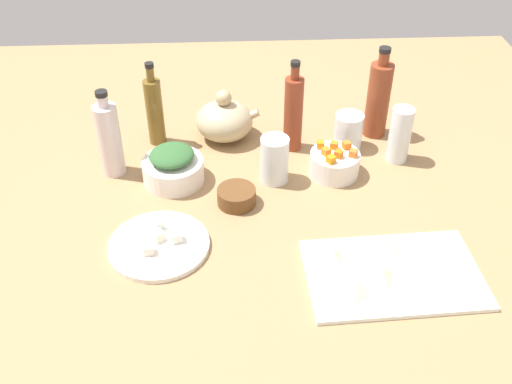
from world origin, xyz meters
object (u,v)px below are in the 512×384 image
object	(u,v)px
bowl_carrots	(334,164)
drinking_glass_1	(348,131)
bowl_greens	(173,171)
bottle_0	(109,139)
bottle_1	(293,112)
bottle_3	(378,99)
plate_tofu	(159,245)
drinking_glass_0	(400,135)
bottle_2	(155,110)
drinking_glass_2	(274,160)
cutting_board	(393,274)
teapot	(225,120)
bowl_small_side	(237,196)

from	to	relation	value
bowl_carrots	drinking_glass_1	bearing A→B (deg)	65.63
bowl_greens	bottle_0	bearing A→B (deg)	163.58
bottle_1	bottle_3	size ratio (longest dim) A/B	0.99
plate_tofu	drinking_glass_0	size ratio (longest dim) A/B	1.47
bottle_2	drinking_glass_2	distance (cm)	35.84
cutting_board	drinking_glass_1	world-z (taller)	drinking_glass_1
teapot	bottle_1	distance (cm)	19.51
bowl_greens	bottle_2	distance (cm)	20.01
bottle_3	teapot	bearing A→B (deg)	179.87
bowl_small_side	drinking_glass_2	world-z (taller)	drinking_glass_2
bowl_small_side	teapot	bearing A→B (deg)	94.82
teapot	bottle_0	distance (cm)	32.06
bowl_carrots	bottle_1	xyz separation A→B (cm)	(-9.35, 12.48, 7.71)
teapot	bowl_greens	bearing A→B (deg)	-123.70
plate_tofu	bowl_carrots	distance (cm)	48.95
bowl_greens	drinking_glass_0	xyz separation A→B (cm)	(57.31, 6.44, 4.51)
teapot	bottle_2	distance (cm)	18.81
cutting_board	bottle_2	size ratio (longest dim) A/B	1.53
bottle_1	bottle_2	xyz separation A→B (cm)	(-36.12, 4.61, -0.95)
bowl_greens	bowl_small_side	world-z (taller)	bowl_greens
bowl_greens	bottle_2	size ratio (longest dim) A/B	0.65
teapot	bottle_2	bearing A→B (deg)	-176.07
bottle_2	drinking_glass_0	xyz separation A→B (cm)	(62.72, -11.58, -2.31)
teapot	drinking_glass_2	size ratio (longest dim) A/B	1.43
cutting_board	bowl_greens	world-z (taller)	bowl_greens
bottle_1	bottle_3	world-z (taller)	bottle_3
plate_tofu	bowl_small_side	bearing A→B (deg)	39.99
cutting_board	drinking_glass_0	xyz separation A→B (cm)	(10.55, 41.69, 6.95)
drinking_glass_0	cutting_board	bearing A→B (deg)	-104.21
plate_tofu	teapot	world-z (taller)	teapot
plate_tofu	bottle_1	size ratio (longest dim) A/B	0.88
bottle_1	drinking_glass_1	bearing A→B (deg)	-1.99
cutting_board	drinking_glass_2	xyz separation A→B (cm)	(-21.92, 34.43, 5.46)
bowl_greens	bottle_3	bearing A→B (deg)	19.54
bottle_0	cutting_board	bearing A→B (deg)	-32.66
bowl_small_side	bottle_1	distance (cm)	29.19
bottle_0	bottle_1	bearing A→B (deg)	10.99
plate_tofu	bottle_0	xyz separation A→B (cm)	(-13.37, 28.70, 9.33)
bottle_1	drinking_glass_1	distance (cm)	15.89
bowl_carrots	bottle_1	world-z (taller)	bottle_1
bottle_3	bowl_small_side	bearing A→B (deg)	-143.20
drinking_glass_0	drinking_glass_2	size ratio (longest dim) A/B	1.25
cutting_board	bottle_1	size ratio (longest dim) A/B	1.42
bottle_2	plate_tofu	bearing A→B (deg)	-85.21
plate_tofu	bowl_greens	xyz separation A→B (cm)	(1.87, 24.21, 2.34)
bowl_greens	teapot	xyz separation A→B (cm)	(12.85, 19.27, 2.53)
bottle_0	drinking_glass_0	xyz separation A→B (cm)	(72.55, 1.95, -2.48)
teapot	bottle_0	bearing A→B (deg)	-152.24
bowl_greens	bottle_3	world-z (taller)	bottle_3
bowl_carrots	bottle_1	distance (cm)	17.40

